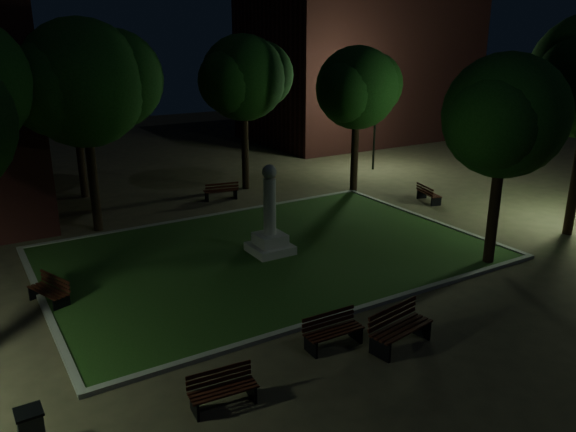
% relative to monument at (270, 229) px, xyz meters
% --- Properties ---
extents(ground, '(80.00, 80.00, 0.00)m').
position_rel_monument_xyz_m(ground, '(0.00, -2.00, -0.96)').
color(ground, '#493F2B').
extents(lawn, '(15.00, 10.00, 0.08)m').
position_rel_monument_xyz_m(lawn, '(0.00, 0.00, -0.92)').
color(lawn, '#214015').
rests_on(lawn, ground).
extents(lawn_kerb, '(15.40, 10.40, 0.12)m').
position_rel_monument_xyz_m(lawn_kerb, '(0.00, 0.00, -0.90)').
color(lawn_kerb, slate).
rests_on(lawn_kerb, ground).
extents(monument, '(1.40, 1.40, 3.20)m').
position_rel_monument_xyz_m(monument, '(0.00, 0.00, 0.00)').
color(monument, gray).
rests_on(monument, lawn).
extents(building_far, '(16.00, 10.00, 12.00)m').
position_rel_monument_xyz_m(building_far, '(18.00, 18.00, 5.04)').
color(building_far, '#4B1E1B').
rests_on(building_far, ground).
extents(tree_north_wl, '(5.84, 4.77, 8.16)m').
position_rel_monument_xyz_m(tree_north_wl, '(-4.48, 5.89, 4.81)').
color(tree_north_wl, black).
rests_on(tree_north_wl, ground).
extents(tree_north_er, '(5.08, 4.15, 7.60)m').
position_rel_monument_xyz_m(tree_north_er, '(3.57, 8.58, 4.56)').
color(tree_north_er, black).
rests_on(tree_north_er, ground).
extents(tree_ne, '(4.81, 3.93, 7.07)m').
position_rel_monument_xyz_m(tree_ne, '(7.87, 5.19, 4.14)').
color(tree_ne, black).
rests_on(tree_ne, ground).
extents(tree_se, '(4.86, 3.97, 7.02)m').
position_rel_monument_xyz_m(tree_se, '(6.07, -4.64, 4.07)').
color(tree_se, black).
rests_on(tree_se, ground).
extents(tree_far_north, '(5.55, 4.53, 7.60)m').
position_rel_monument_xyz_m(tree_far_north, '(-3.82, 11.26, 4.37)').
color(tree_far_north, black).
rests_on(tree_far_north, ground).
extents(lamppost_ne, '(1.18, 0.28, 4.37)m').
position_rel_monument_xyz_m(lamppost_ne, '(11.84, 8.57, 2.11)').
color(lamppost_ne, black).
rests_on(lamppost_ne, ground).
extents(bench_near_left, '(1.56, 0.57, 0.85)m').
position_rel_monument_xyz_m(bench_near_left, '(-1.75, -6.22, -0.56)').
color(bench_near_left, black).
rests_on(bench_near_left, ground).
extents(bench_near_right, '(1.90, 0.92, 1.00)m').
position_rel_monument_xyz_m(bench_near_right, '(-0.32, -7.07, -0.49)').
color(bench_near_right, black).
rests_on(bench_near_right, ground).
extents(bench_west_near, '(1.48, 0.62, 0.79)m').
position_rel_monument_xyz_m(bench_west_near, '(-5.13, -6.96, -0.58)').
color(bench_west_near, black).
rests_on(bench_west_near, ground).
extents(bench_left_side, '(1.01, 1.58, 0.82)m').
position_rel_monument_xyz_m(bench_left_side, '(-7.36, -0.01, -0.57)').
color(bench_left_side, black).
rests_on(bench_left_side, ground).
extents(bench_right_side, '(0.87, 1.57, 0.82)m').
position_rel_monument_xyz_m(bench_right_side, '(9.60, 1.89, -0.57)').
color(bench_right_side, black).
rests_on(bench_right_side, ground).
extents(bench_far_side, '(1.67, 0.83, 0.88)m').
position_rel_monument_xyz_m(bench_far_side, '(1.50, 7.32, -0.54)').
color(bench_far_side, black).
rests_on(bench_far_side, ground).
extents(trash_bin, '(0.49, 0.49, 0.83)m').
position_rel_monument_xyz_m(trash_bin, '(-8.74, -6.28, -0.53)').
color(trash_bin, black).
rests_on(trash_bin, ground).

